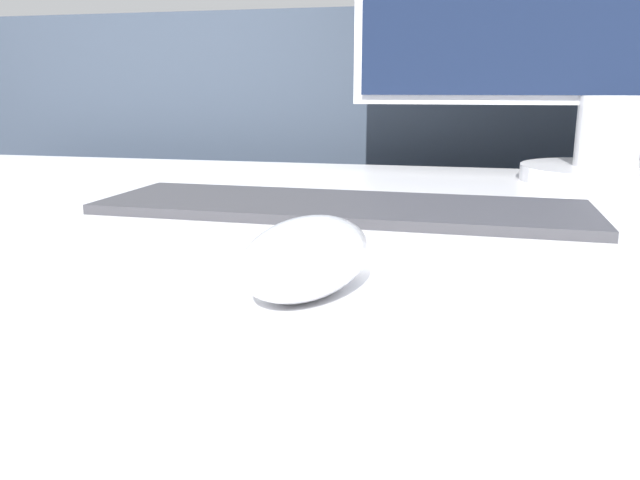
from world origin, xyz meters
TOP-DOWN VIEW (x-y plane):
  - partition_panel at (0.00, 0.65)m, footprint 5.00×0.03m
  - computer_mouse_near at (-0.05, -0.12)m, footprint 0.09×0.12m
  - keyboard at (-0.06, 0.05)m, footprint 0.43×0.15m

SIDE VIEW (x-z plane):
  - partition_panel at x=0.00m, z-range 0.00..1.01m
  - keyboard at x=-0.06m, z-range 0.76..0.78m
  - computer_mouse_near at x=-0.05m, z-range 0.76..0.80m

